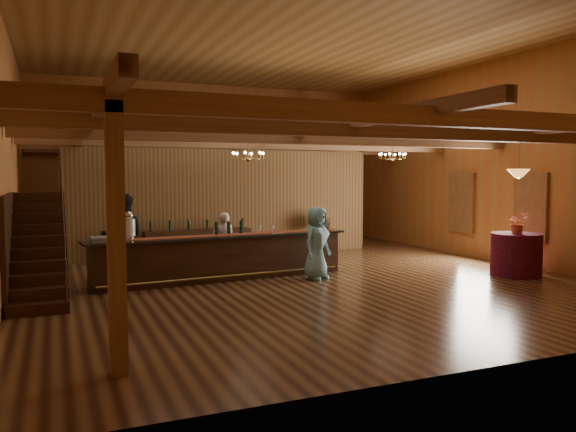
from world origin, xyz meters
name	(u,v)px	position (x,y,z in m)	size (l,w,h in m)	color
floor	(289,274)	(0.00, 0.00, 0.00)	(14.00, 14.00, 0.00)	brown
ceiling	(289,40)	(0.00, 0.00, 5.50)	(14.00, 14.00, 0.00)	#9E7240
wall_back	(212,164)	(0.00, 7.00, 2.75)	(12.00, 0.10, 5.50)	#AB602C
wall_front	(514,142)	(0.00, -7.00, 2.75)	(12.00, 0.10, 5.50)	#AB602C
wall_left	(5,155)	(-6.00, 0.00, 2.75)	(0.10, 14.00, 5.50)	#AB602C
wall_right	(488,161)	(6.00, 0.00, 2.75)	(0.10, 14.00, 5.50)	#AB602C
beam_grid	(281,139)	(0.00, 0.51, 3.24)	(11.90, 13.90, 0.39)	olive
support_posts	(298,208)	(0.00, -0.50, 1.60)	(9.20, 10.20, 3.20)	olive
partition_wall	(227,203)	(-0.50, 3.50, 1.55)	(9.00, 0.18, 3.10)	brown
window_right_front	(531,207)	(5.95, -1.60, 1.55)	(0.12, 1.05, 1.75)	white
window_right_back	(462,203)	(5.95, 1.00, 1.55)	(0.12, 1.05, 1.75)	white
staircase	(38,247)	(-5.45, -0.74, 1.00)	(1.00, 2.80, 2.00)	#3A1F0E
backroom_boxes	(216,231)	(-0.29, 5.50, 0.53)	(4.10, 0.60, 1.10)	#3A1F0E
tasting_bar	(223,257)	(-1.67, -0.10, 0.51)	(6.09, 1.28, 1.02)	#3A1F0E
beverage_dispenser	(129,226)	(-3.72, -0.23, 1.29)	(0.26, 0.26, 0.60)	silver
glass_rack_tray	(103,239)	(-4.24, -0.37, 1.06)	(0.50, 0.50, 0.10)	gray
raffle_drum	(323,223)	(0.94, 0.08, 1.18)	(0.34, 0.24, 0.30)	#965F3D
bar_bottle_0	(216,228)	(-1.78, 0.00, 1.16)	(0.07, 0.07, 0.30)	black
bar_bottle_1	(229,228)	(-1.49, 0.03, 1.16)	(0.07, 0.07, 0.30)	black
bar_bottle_2	(241,227)	(-1.18, 0.06, 1.16)	(0.07, 0.07, 0.30)	black
backbar_shelf	(198,245)	(-1.46, 3.06, 0.42)	(3.00, 0.47, 0.84)	#3A1F0E
round_table	(516,254)	(4.84, -2.26, 0.50)	(1.15, 1.15, 1.00)	maroon
chandelier_left	(248,155)	(-0.72, 0.87, 2.84)	(0.80, 0.80, 0.51)	olive
chandelier_right	(392,156)	(4.11, 1.90, 2.92)	(0.80, 0.80, 0.43)	olive
pendant_lamp	(518,173)	(4.84, -2.26, 2.40)	(0.52, 0.52, 0.90)	olive
bartender	(224,243)	(-1.42, 0.65, 0.74)	(0.54, 0.35, 1.48)	silver
staff_second	(123,238)	(-3.76, 0.61, 0.97)	(0.94, 0.74, 1.94)	black
guest	(317,243)	(0.31, -0.88, 0.83)	(0.81, 0.53, 1.66)	#6DB3C6
floor_plant	(315,232)	(2.10, 2.99, 0.64)	(0.70, 0.57, 1.28)	#285E27
table_flowers	(518,223)	(4.78, -2.34, 1.25)	(0.46, 0.40, 0.51)	#DA5B37
table_vase	(519,228)	(4.80, -2.38, 1.13)	(0.13, 0.13, 0.27)	olive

